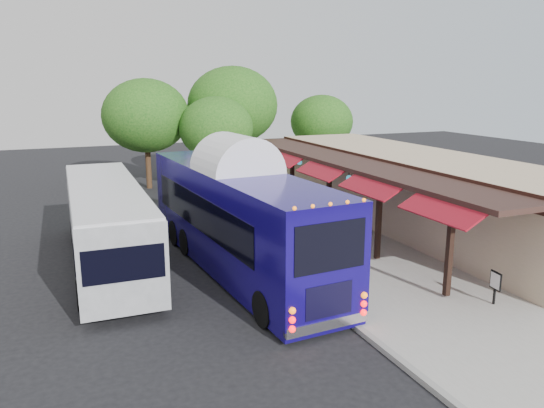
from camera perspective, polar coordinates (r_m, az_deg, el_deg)
name	(u,v)px	position (r m, az deg, el deg)	size (l,w,h in m)	color
ground	(289,277)	(19.58, 1.83, -7.83)	(90.00, 90.00, 0.00)	black
sidewalk	(351,232)	(25.15, 8.48, -3.03)	(10.00, 40.00, 0.15)	#9E9B93
curb	(252,244)	(23.08, -2.16, -4.37)	(0.20, 40.00, 0.16)	gray
station_shelter	(413,190)	(26.61, 14.88, 1.48)	(8.15, 20.00, 3.60)	tan
coach_bus	(238,214)	(19.72, -3.72, -1.04)	(3.59, 12.85, 4.07)	#130865
city_bus	(107,221)	(21.27, -17.36, -1.80)	(2.76, 11.79, 3.16)	gray
ped_a	(314,224)	(22.82, 4.59, -2.20)	(0.62, 0.40, 1.69)	black
ped_b	(298,208)	(25.33, 2.86, -0.48)	(0.89, 0.69, 1.83)	black
ped_c	(245,196)	(28.27, -2.97, 0.88)	(1.03, 0.43, 1.77)	black
ped_d	(246,181)	(33.12, -2.78, 2.52)	(1.02, 0.59, 1.58)	black
sign_board	(496,282)	(18.07, 22.91, -7.77)	(0.10, 0.49, 1.07)	black
tree_left	(216,128)	(34.41, -6.03, 8.09)	(4.75, 4.75, 6.08)	#382314
tree_mid	(233,105)	(37.64, -4.24, 10.56)	(6.29, 6.29, 8.05)	#382314
tree_right	(322,122)	(40.60, 5.36, 8.80)	(4.71, 4.71, 6.03)	#382314
tree_far	(146,116)	(35.92, -13.42, 9.23)	(5.63, 5.63, 7.21)	#382314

